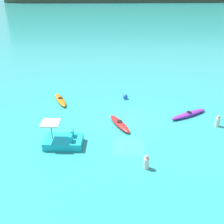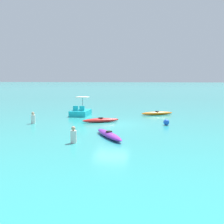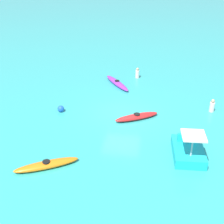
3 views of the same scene
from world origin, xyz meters
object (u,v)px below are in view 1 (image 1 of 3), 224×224
(pedal_boat_cyan, at_px, (63,141))
(buoy_blue, at_px, (125,97))
(person_by_kayaks, at_px, (146,163))
(kayak_orange, at_px, (60,100))
(kayak_purple, at_px, (189,114))
(kayak_red, at_px, (120,124))
(person_near_shore, at_px, (218,121))

(pedal_boat_cyan, xyz_separation_m, buoy_blue, (3.72, 7.84, -0.12))
(person_by_kayaks, bearing_deg, kayak_orange, 129.68)
(kayak_purple, bearing_deg, kayak_red, -159.84)
(person_near_shore, bearing_deg, kayak_orange, 164.76)
(kayak_orange, distance_m, person_near_shore, 13.01)
(kayak_purple, distance_m, buoy_blue, 5.92)
(kayak_orange, xyz_separation_m, pedal_boat_cyan, (1.99, -6.78, 0.17))
(buoy_blue, distance_m, person_near_shore, 8.19)
(person_by_kayaks, bearing_deg, person_near_shore, 44.48)
(buoy_blue, bearing_deg, pedal_boat_cyan, -115.35)
(person_near_shore, xyz_separation_m, person_by_kayaks, (-5.35, -5.26, 0.00))
(kayak_orange, height_order, person_near_shore, person_near_shore)
(kayak_orange, bearing_deg, person_near_shore, -15.24)
(kayak_orange, height_order, buoy_blue, buoy_blue)
(buoy_blue, relative_size, person_near_shore, 0.49)
(person_near_shore, bearing_deg, kayak_purple, 140.26)
(kayak_orange, distance_m, pedal_boat_cyan, 7.06)
(kayak_red, height_order, buoy_blue, buoy_blue)
(kayak_red, distance_m, kayak_purple, 5.69)
(kayak_purple, xyz_separation_m, pedal_boat_cyan, (-8.80, -4.82, 0.17))
(kayak_red, height_order, person_near_shore, person_near_shore)
(kayak_red, distance_m, person_near_shore, 7.13)
(buoy_blue, xyz_separation_m, person_near_shore, (6.85, -4.49, 0.17))
(pedal_boat_cyan, height_order, person_near_shore, pedal_boat_cyan)
(kayak_orange, distance_m, kayak_red, 6.71)
(kayak_orange, distance_m, buoy_blue, 5.80)
(person_near_shore, height_order, person_by_kayaks, same)
(kayak_orange, xyz_separation_m, kayak_purple, (10.79, -1.95, -0.00))
(buoy_blue, bearing_deg, person_by_kayaks, -81.27)
(kayak_red, relative_size, buoy_blue, 6.53)
(kayak_orange, distance_m, person_by_kayaks, 11.28)
(kayak_orange, bearing_deg, buoy_blue, 10.59)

